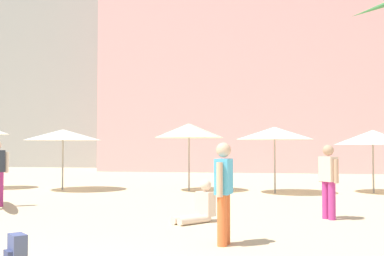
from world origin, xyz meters
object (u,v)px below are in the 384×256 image
(person_mid_center, at_px, (329,178))
(person_mid_left, at_px, (224,189))
(cafe_umbrella_2, at_px, (63,135))
(person_near_right, at_px, (200,208))
(cafe_umbrella_5, at_px, (373,137))
(cafe_umbrella_3, at_px, (189,131))
(backpack, at_px, (17,251))
(cafe_umbrella_1, at_px, (275,133))

(person_mid_center, height_order, person_mid_left, person_mid_left)
(cafe_umbrella_2, bearing_deg, person_near_right, -46.64)
(cafe_umbrella_5, height_order, person_mid_center, cafe_umbrella_5)
(cafe_umbrella_5, relative_size, person_mid_left, 1.58)
(cafe_umbrella_3, xyz_separation_m, backpack, (-0.12, -11.32, -1.97))
(person_near_right, bearing_deg, person_mid_left, 57.14)
(backpack, distance_m, person_mid_center, 6.75)
(cafe_umbrella_1, bearing_deg, person_mid_center, -78.05)
(cafe_umbrella_1, bearing_deg, backpack, -106.22)
(cafe_umbrella_5, distance_m, backpack, 13.43)
(cafe_umbrella_1, relative_size, cafe_umbrella_3, 1.05)
(cafe_umbrella_2, distance_m, backpack, 11.76)
(cafe_umbrella_1, xyz_separation_m, cafe_umbrella_2, (-7.66, -0.21, -0.02))
(cafe_umbrella_1, distance_m, person_near_right, 7.15)
(backpack, xyz_separation_m, person_mid_center, (4.42, 5.06, 0.68))
(cafe_umbrella_2, xyz_separation_m, cafe_umbrella_3, (4.60, 0.60, 0.15))
(cafe_umbrella_1, bearing_deg, person_mid_left, -94.25)
(person_mid_left, bearing_deg, cafe_umbrella_2, 135.74)
(cafe_umbrella_5, xyz_separation_m, person_near_right, (-4.77, -7.49, -1.60))
(cafe_umbrella_3, distance_m, cafe_umbrella_5, 6.39)
(cafe_umbrella_1, xyz_separation_m, person_mid_center, (1.24, -5.86, -1.16))
(cafe_umbrella_5, bearing_deg, person_mid_left, -112.28)
(cafe_umbrella_5, bearing_deg, cafe_umbrella_2, -175.28)
(cafe_umbrella_3, height_order, person_mid_left, cafe_umbrella_3)
(cafe_umbrella_3, distance_m, person_near_right, 7.59)
(cafe_umbrella_3, distance_m, person_mid_center, 7.70)
(cafe_umbrella_3, relative_size, person_mid_left, 1.54)
(person_near_right, bearing_deg, cafe_umbrella_1, -153.80)
(cafe_umbrella_1, distance_m, cafe_umbrella_5, 3.40)
(person_mid_left, bearing_deg, cafe_umbrella_5, 75.13)
(cafe_umbrella_3, bearing_deg, cafe_umbrella_5, 2.76)
(cafe_umbrella_1, height_order, cafe_umbrella_3, cafe_umbrella_3)
(person_near_right, xyz_separation_m, person_mid_left, (0.77, -2.26, 0.59))
(cafe_umbrella_2, relative_size, person_near_right, 2.93)
(cafe_umbrella_5, distance_m, person_mid_left, 10.58)
(cafe_umbrella_2, distance_m, person_near_right, 9.21)
(cafe_umbrella_5, xyz_separation_m, person_mid_left, (-3.99, -9.74, -1.01))
(backpack, height_order, person_near_right, person_near_right)
(cafe_umbrella_3, relative_size, cafe_umbrella_5, 0.97)
(cafe_umbrella_3, bearing_deg, person_near_right, -77.31)
(backpack, relative_size, person_near_right, 0.44)
(person_mid_center, bearing_deg, cafe_umbrella_2, -67.19)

